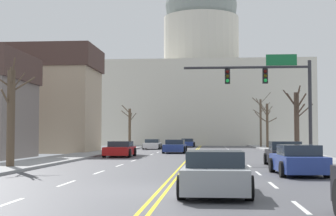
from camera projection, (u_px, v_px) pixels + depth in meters
The scene contains 16 objects.
ground at pixel (163, 190), 15.39m from camera, with size 20.00×180.00×0.20m.
signal_gantry at pixel (273, 85), 31.82m from camera, with size 7.91×0.41×6.54m.
capitol_building at pixel (201, 84), 86.81m from camera, with size 34.50×20.15×32.24m.
sedan_near_00 at pixel (285, 155), 27.32m from camera, with size 1.99×4.29×1.32m.
sedan_near_01 at pixel (298, 161), 21.29m from camera, with size 2.03×4.47×1.25m.
sedan_near_02 at pixel (215, 174), 14.37m from camera, with size 2.00×4.33×1.23m.
sedan_oncoming_00 at pixel (120, 149), 38.87m from camera, with size 2.10×4.30×1.17m.
sedan_oncoming_01 at pixel (175, 147), 46.70m from camera, with size 2.10×4.52×1.22m.
sedan_oncoming_02 at pixel (152, 144), 59.00m from camera, with size 2.03×4.42×1.15m.
sedan_oncoming_03 at pixel (187, 143), 69.64m from camera, with size 2.00×4.37×1.13m.
flank_building_01 at pixel (29, 99), 48.18m from camera, with size 13.04×6.99×9.84m.
bare_tree_00 at pixel (260, 121), 65.95m from camera, with size 2.37×1.09×6.99m.
bare_tree_01 at pixel (11, 115), 24.92m from camera, with size 1.83×2.15×5.20m.
bare_tree_02 at pixel (297, 121), 38.41m from camera, with size 2.16×2.19×5.19m.
bare_tree_03 at pixel (130, 127), 59.35m from camera, with size 1.78×1.03×5.02m.
bare_tree_04 at pixel (267, 124), 61.42m from camera, with size 2.05×2.00×5.33m.
Camera 1 is at (1.41, -15.43, 1.68)m, focal length 54.74 mm.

